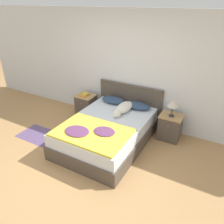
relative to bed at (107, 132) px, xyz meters
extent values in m
plane|color=tan|center=(-0.13, -0.99, -0.26)|extent=(16.00, 16.00, 0.00)
cube|color=silver|center=(-0.13, 1.14, 1.01)|extent=(9.00, 0.06, 2.55)
cube|color=#4C4238|center=(0.00, 0.00, -0.12)|extent=(1.49, 2.09, 0.29)
cube|color=silver|center=(0.00, 0.00, 0.15)|extent=(1.43, 2.03, 0.24)
cube|color=#4C4238|center=(0.00, 1.07, 0.20)|extent=(1.57, 0.04, 0.93)
cylinder|color=#4C4238|center=(0.00, 1.07, 0.67)|extent=(1.57, 0.06, 0.06)
cube|color=#4C4238|center=(-1.09, 0.79, 0.01)|extent=(0.44, 0.38, 0.53)
cube|color=tan|center=(-1.09, 0.79, 0.29)|extent=(0.46, 0.40, 0.03)
sphere|color=tan|center=(-1.09, 0.59, 0.15)|extent=(0.02, 0.02, 0.02)
cube|color=#4C4238|center=(1.09, 0.79, 0.01)|extent=(0.44, 0.38, 0.53)
cube|color=tan|center=(1.09, 0.79, 0.29)|extent=(0.46, 0.40, 0.03)
sphere|color=tan|center=(1.09, 0.59, 0.15)|extent=(0.02, 0.02, 0.02)
ellipsoid|color=navy|center=(-0.31, 0.82, 0.33)|extent=(0.57, 0.34, 0.12)
ellipsoid|color=navy|center=(0.31, 0.82, 0.33)|extent=(0.57, 0.34, 0.12)
cube|color=yellow|center=(0.00, -0.53, 0.29)|extent=(1.34, 0.93, 0.04)
ellipsoid|color=#663860|center=(-0.23, -0.67, 0.33)|extent=(0.47, 0.37, 0.04)
ellipsoid|color=#663860|center=(0.20, -0.43, 0.32)|extent=(0.40, 0.33, 0.03)
ellipsoid|color=silver|center=(0.11, 0.56, 0.35)|extent=(0.28, 0.58, 0.16)
sphere|color=silver|center=(0.11, 0.23, 0.35)|extent=(0.17, 0.17, 0.17)
ellipsoid|color=silver|center=(0.11, 0.16, 0.34)|extent=(0.08, 0.09, 0.07)
cone|color=silver|center=(0.06, 0.24, 0.42)|extent=(0.05, 0.05, 0.06)
cone|color=silver|center=(0.15, 0.24, 0.42)|extent=(0.05, 0.05, 0.06)
ellipsoid|color=silver|center=(0.15, 0.81, 0.31)|extent=(0.17, 0.26, 0.06)
cube|color=orange|center=(-1.09, 0.78, 0.31)|extent=(0.17, 0.23, 0.02)
cube|color=gold|center=(-1.08, 0.78, 0.34)|extent=(0.17, 0.20, 0.03)
cylinder|color=#2D2D33|center=(1.09, 0.76, 0.31)|extent=(0.11, 0.11, 0.02)
cylinder|color=#2D2D33|center=(1.09, 0.76, 0.42)|extent=(0.02, 0.02, 0.20)
cone|color=beige|center=(1.09, 0.76, 0.60)|extent=(0.24, 0.24, 0.14)
cube|color=#604C75|center=(-1.43, -0.50, -0.26)|extent=(0.97, 0.60, 0.00)
camera|label=1|loc=(1.93, -3.26, 2.44)|focal=35.00mm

